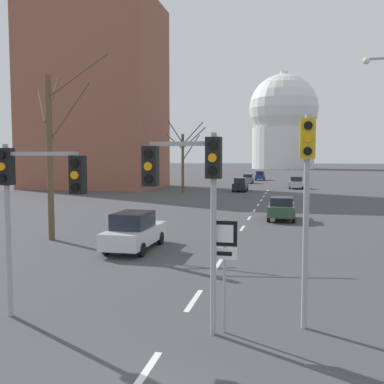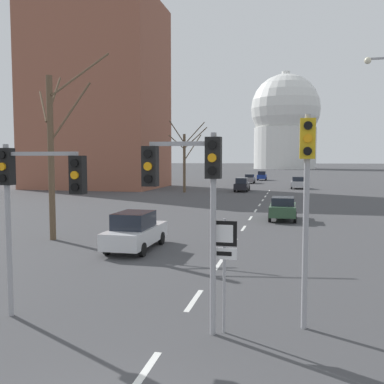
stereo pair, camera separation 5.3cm
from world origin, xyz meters
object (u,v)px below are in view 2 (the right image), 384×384
(route_sign_post, at_px, (224,255))
(sedan_distant_centre, at_px, (250,179))
(traffic_signal_near_right, at_px, (307,181))
(traffic_signal_near_left, at_px, (32,187))
(sedan_near_left, at_px, (283,208))
(sedan_far_left, at_px, (135,231))
(sedan_near_right, at_px, (242,185))
(traffic_signal_centre_tall, at_px, (191,183))
(sedan_mid_centre, at_px, (262,176))
(sedan_far_right, at_px, (298,183))

(route_sign_post, xyz_separation_m, sedan_distant_centre, (-5.37, 63.62, -1.10))
(traffic_signal_near_right, height_order, route_sign_post, traffic_signal_near_right)
(traffic_signal_near_left, relative_size, sedan_near_left, 1.18)
(traffic_signal_near_right, height_order, sedan_near_left, traffic_signal_near_right)
(sedan_far_left, bearing_deg, sedan_distant_centre, 89.93)
(traffic_signal_near_right, xyz_separation_m, sedan_far_left, (-7.31, 7.76, -2.78))
(sedan_near_right, bearing_deg, traffic_signal_centre_tall, -85.18)
(traffic_signal_near_left, relative_size, sedan_mid_centre, 1.10)
(sedan_near_right, bearing_deg, sedan_far_right, 43.98)
(sedan_distant_centre, bearing_deg, traffic_signal_near_right, -83.43)
(route_sign_post, bearing_deg, traffic_signal_near_left, -178.19)
(traffic_signal_near_right, relative_size, sedan_near_right, 1.17)
(route_sign_post, height_order, sedan_far_right, route_sign_post)
(sedan_far_right, bearing_deg, sedan_near_left, -92.67)
(sedan_mid_centre, relative_size, sedan_far_right, 1.07)
(traffic_signal_near_left, xyz_separation_m, sedan_near_right, (0.39, 45.11, -2.58))
(sedan_near_left, xyz_separation_m, sedan_mid_centre, (-5.01, 54.88, 0.07))
(route_sign_post, relative_size, sedan_far_left, 0.63)
(traffic_signal_near_right, xyz_separation_m, sedan_far_right, (0.63, 51.09, -2.78))
(sedan_near_right, height_order, sedan_distant_centre, sedan_near_right)
(sedan_mid_centre, height_order, sedan_far_left, sedan_mid_centre)
(sedan_far_left, bearing_deg, sedan_near_right, 88.68)
(traffic_signal_near_left, xyz_separation_m, sedan_near_left, (5.99, 19.87, -2.63))
(sedan_near_right, relative_size, sedan_far_left, 1.02)
(route_sign_post, bearing_deg, sedan_distant_centre, 94.82)
(traffic_signal_near_left, relative_size, sedan_far_left, 1.03)
(traffic_signal_near_right, distance_m, sedan_distant_centre, 63.39)
(traffic_signal_centre_tall, xyz_separation_m, sedan_mid_centre, (-3.22, 74.74, -2.72))
(traffic_signal_near_right, distance_m, sedan_near_left, 19.23)
(sedan_distant_centre, bearing_deg, sedan_near_left, -81.73)
(sedan_near_left, relative_size, sedan_distant_centre, 0.98)
(sedan_mid_centre, relative_size, sedan_far_left, 0.94)
(traffic_signal_near_right, bearing_deg, sedan_distant_centre, 96.57)
(sedan_near_left, bearing_deg, traffic_signal_centre_tall, -95.17)
(sedan_near_right, relative_size, sedan_far_right, 1.16)
(traffic_signal_near_left, bearing_deg, sedan_near_right, 89.50)
(sedan_far_left, bearing_deg, route_sign_post, -57.32)
(sedan_near_left, distance_m, sedan_distant_centre, 44.37)
(traffic_signal_centre_tall, xyz_separation_m, traffic_signal_near_left, (-4.20, -0.01, -0.16))
(sedan_near_right, bearing_deg, sedan_near_left, -77.49)
(traffic_signal_near_right, height_order, sedan_far_right, traffic_signal_near_right)
(sedan_near_left, bearing_deg, sedan_near_right, 102.51)
(traffic_signal_near_left, bearing_deg, sedan_far_left, 92.99)
(sedan_distant_centre, bearing_deg, traffic_signal_near_left, -89.65)
(sedan_near_left, xyz_separation_m, sedan_near_right, (-5.60, 25.24, 0.05))
(sedan_far_left, bearing_deg, traffic_signal_centre_tall, -61.67)
(route_sign_post, distance_m, sedan_far_right, 51.87)
(traffic_signal_centre_tall, height_order, traffic_signal_near_left, traffic_signal_centre_tall)
(sedan_far_left, distance_m, sedan_far_right, 44.05)
(traffic_signal_near_left, distance_m, traffic_signal_near_right, 6.92)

